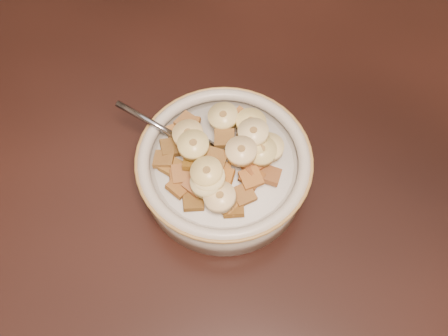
% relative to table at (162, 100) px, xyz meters
% --- Properties ---
extents(floor, '(4.00, 4.50, 0.10)m').
position_rel_table_xyz_m(floor, '(0.00, 0.00, -0.78)').
color(floor, '#422816').
rests_on(floor, ground).
extents(table, '(1.42, 0.93, 0.04)m').
position_rel_table_xyz_m(table, '(0.00, 0.00, 0.00)').
color(table, black).
rests_on(table, floor).
extents(cereal_bowl, '(0.17, 0.17, 0.04)m').
position_rel_table_xyz_m(cereal_bowl, '(0.11, -0.09, 0.04)').
color(cereal_bowl, '#BDB5A5').
rests_on(cereal_bowl, table).
extents(milk, '(0.14, 0.14, 0.00)m').
position_rel_table_xyz_m(milk, '(0.11, -0.09, 0.06)').
color(milk, silver).
rests_on(milk, cereal_bowl).
extents(spoon, '(0.05, 0.04, 0.01)m').
position_rel_table_xyz_m(spoon, '(0.09, -0.09, 0.07)').
color(spoon, gray).
rests_on(spoon, cereal_bowl).
extents(cereal_square_0, '(0.03, 0.03, 0.01)m').
position_rel_table_xyz_m(cereal_square_0, '(0.12, -0.11, 0.08)').
color(cereal_square_0, '#9E5E21').
rests_on(cereal_square_0, milk).
extents(cereal_square_1, '(0.02, 0.02, 0.01)m').
position_rel_table_xyz_m(cereal_square_1, '(0.06, -0.11, 0.07)').
color(cereal_square_1, olive).
rests_on(cereal_square_1, milk).
extents(cereal_square_2, '(0.02, 0.02, 0.01)m').
position_rel_table_xyz_m(cereal_square_2, '(0.08, -0.08, 0.07)').
color(cereal_square_2, olive).
rests_on(cereal_square_2, milk).
extents(cereal_square_3, '(0.03, 0.03, 0.01)m').
position_rel_table_xyz_m(cereal_square_3, '(0.15, -0.11, 0.08)').
color(cereal_square_3, '#955D28').
rests_on(cereal_square_3, milk).
extents(cereal_square_4, '(0.02, 0.02, 0.01)m').
position_rel_table_xyz_m(cereal_square_4, '(0.11, -0.10, 0.08)').
color(cereal_square_4, brown).
rests_on(cereal_square_4, milk).
extents(cereal_square_5, '(0.02, 0.02, 0.01)m').
position_rel_table_xyz_m(cereal_square_5, '(0.13, -0.14, 0.07)').
color(cereal_square_5, '#9C632B').
rests_on(cereal_square_5, milk).
extents(cereal_square_6, '(0.03, 0.03, 0.01)m').
position_rel_table_xyz_m(cereal_square_6, '(0.14, -0.13, 0.07)').
color(cereal_square_6, brown).
rests_on(cereal_square_6, milk).
extents(cereal_square_7, '(0.03, 0.03, 0.01)m').
position_rel_table_xyz_m(cereal_square_7, '(0.15, -0.11, 0.07)').
color(cereal_square_7, brown).
rests_on(cereal_square_7, milk).
extents(cereal_square_8, '(0.03, 0.03, 0.01)m').
position_rel_table_xyz_m(cereal_square_8, '(0.08, -0.14, 0.07)').
color(cereal_square_8, brown).
rests_on(cereal_square_8, milk).
extents(cereal_square_9, '(0.03, 0.03, 0.01)m').
position_rel_table_xyz_m(cereal_square_9, '(0.10, -0.13, 0.07)').
color(cereal_square_9, brown).
rests_on(cereal_square_9, milk).
extents(cereal_square_10, '(0.03, 0.03, 0.01)m').
position_rel_table_xyz_m(cereal_square_10, '(0.06, -0.10, 0.07)').
color(cereal_square_10, brown).
rests_on(cereal_square_10, milk).
extents(cereal_square_11, '(0.02, 0.02, 0.01)m').
position_rel_table_xyz_m(cereal_square_11, '(0.16, -0.10, 0.07)').
color(cereal_square_11, brown).
rests_on(cereal_square_11, milk).
extents(cereal_square_12, '(0.03, 0.03, 0.01)m').
position_rel_table_xyz_m(cereal_square_12, '(0.11, -0.08, 0.08)').
color(cereal_square_12, brown).
rests_on(cereal_square_12, milk).
extents(cereal_square_13, '(0.03, 0.03, 0.01)m').
position_rel_table_xyz_m(cereal_square_13, '(0.06, -0.06, 0.07)').
color(cereal_square_13, brown).
rests_on(cereal_square_13, milk).
extents(cereal_square_14, '(0.03, 0.03, 0.01)m').
position_rel_table_xyz_m(cereal_square_14, '(0.13, -0.06, 0.07)').
color(cereal_square_14, brown).
rests_on(cereal_square_14, milk).
extents(cereal_square_15, '(0.03, 0.03, 0.01)m').
position_rel_table_xyz_m(cereal_square_15, '(0.11, -0.07, 0.08)').
color(cereal_square_15, brown).
rests_on(cereal_square_15, milk).
extents(cereal_square_16, '(0.03, 0.03, 0.01)m').
position_rel_table_xyz_m(cereal_square_16, '(0.14, -0.14, 0.07)').
color(cereal_square_16, brown).
rests_on(cereal_square_16, milk).
extents(cereal_square_17, '(0.03, 0.03, 0.01)m').
position_rel_table_xyz_m(cereal_square_17, '(0.11, -0.04, 0.07)').
color(cereal_square_17, brown).
rests_on(cereal_square_17, milk).
extents(cereal_square_18, '(0.03, 0.03, 0.01)m').
position_rel_table_xyz_m(cereal_square_18, '(0.14, -0.10, 0.08)').
color(cereal_square_18, brown).
rests_on(cereal_square_18, milk).
extents(cereal_square_19, '(0.03, 0.03, 0.01)m').
position_rel_table_xyz_m(cereal_square_19, '(0.08, -0.13, 0.07)').
color(cereal_square_19, brown).
rests_on(cereal_square_19, milk).
extents(cereal_square_20, '(0.03, 0.03, 0.01)m').
position_rel_table_xyz_m(cereal_square_20, '(0.10, -0.15, 0.07)').
color(cereal_square_20, brown).
rests_on(cereal_square_20, milk).
extents(cereal_square_21, '(0.03, 0.03, 0.01)m').
position_rel_table_xyz_m(cereal_square_21, '(0.06, -0.08, 0.07)').
color(cereal_square_21, '#9B5F30').
rests_on(cereal_square_21, milk).
extents(cereal_square_22, '(0.02, 0.02, 0.01)m').
position_rel_table_xyz_m(cereal_square_22, '(0.12, -0.12, 0.08)').
color(cereal_square_22, '#955517').
rests_on(cereal_square_22, milk).
extents(cereal_square_23, '(0.03, 0.03, 0.01)m').
position_rel_table_xyz_m(cereal_square_23, '(0.08, -0.12, 0.07)').
color(cereal_square_23, brown).
rests_on(cereal_square_23, milk).
extents(cereal_square_24, '(0.02, 0.02, 0.01)m').
position_rel_table_xyz_m(cereal_square_24, '(0.07, -0.07, 0.07)').
color(cereal_square_24, brown).
rests_on(cereal_square_24, milk).
extents(cereal_square_25, '(0.03, 0.03, 0.01)m').
position_rel_table_xyz_m(cereal_square_25, '(0.11, -0.12, 0.08)').
color(cereal_square_25, olive).
rests_on(cereal_square_25, milk).
extents(cereal_square_26, '(0.03, 0.03, 0.01)m').
position_rel_table_xyz_m(cereal_square_26, '(0.07, -0.12, 0.07)').
color(cereal_square_26, brown).
rests_on(cereal_square_26, milk).
extents(cereal_square_27, '(0.02, 0.02, 0.01)m').
position_rel_table_xyz_m(cereal_square_27, '(0.09, -0.11, 0.08)').
color(cereal_square_27, brown).
rests_on(cereal_square_27, milk).
extents(banana_slice_0, '(0.04, 0.04, 0.01)m').
position_rel_table_xyz_m(banana_slice_0, '(0.15, -0.07, 0.08)').
color(banana_slice_0, '#F4E088').
rests_on(banana_slice_0, milk).
extents(banana_slice_1, '(0.04, 0.04, 0.02)m').
position_rel_table_xyz_m(banana_slice_1, '(0.10, -0.06, 0.09)').
color(banana_slice_1, beige).
rests_on(banana_slice_1, milk).
extents(banana_slice_2, '(0.04, 0.04, 0.01)m').
position_rel_table_xyz_m(banana_slice_2, '(0.14, -0.07, 0.09)').
color(banana_slice_2, beige).
rests_on(banana_slice_2, milk).
extents(banana_slice_3, '(0.04, 0.04, 0.01)m').
position_rel_table_xyz_m(banana_slice_3, '(0.13, -0.09, 0.09)').
color(banana_slice_3, '#DBC481').
rests_on(banana_slice_3, milk).
extents(banana_slice_4, '(0.04, 0.04, 0.01)m').
position_rel_table_xyz_m(banana_slice_4, '(0.13, -0.05, 0.08)').
color(banana_slice_4, '#E2D57F').
rests_on(banana_slice_4, milk).
extents(banana_slice_5, '(0.04, 0.04, 0.02)m').
position_rel_table_xyz_m(banana_slice_5, '(0.11, -0.13, 0.09)').
color(banana_slice_5, '#FEE386').
rests_on(banana_slice_5, milk).
extents(banana_slice_6, '(0.04, 0.04, 0.01)m').
position_rel_table_xyz_m(banana_slice_6, '(0.11, -0.13, 0.08)').
color(banana_slice_6, beige).
rests_on(banana_slice_6, milk).
extents(banana_slice_7, '(0.04, 0.04, 0.01)m').
position_rel_table_xyz_m(banana_slice_7, '(0.11, -0.13, 0.09)').
color(banana_slice_7, '#FEECAA').
rests_on(banana_slice_7, milk).
extents(banana_slice_8, '(0.04, 0.04, 0.01)m').
position_rel_table_xyz_m(banana_slice_8, '(0.07, -0.09, 0.09)').
color(banana_slice_8, '#D2B780').
rests_on(banana_slice_8, milk).
extents(banana_slice_9, '(0.04, 0.04, 0.01)m').
position_rel_table_xyz_m(banana_slice_9, '(0.15, -0.08, 0.08)').
color(banana_slice_9, '#DFCC76').
rests_on(banana_slice_9, milk).
extents(banana_slice_10, '(0.04, 0.04, 0.02)m').
position_rel_table_xyz_m(banana_slice_10, '(0.13, -0.14, 0.08)').
color(banana_slice_10, '#FCDD95').
rests_on(banana_slice_10, milk).
extents(banana_slice_11, '(0.04, 0.04, 0.01)m').
position_rel_table_xyz_m(banana_slice_11, '(0.08, -0.10, 0.09)').
color(banana_slice_11, tan).
rests_on(banana_slice_11, milk).
extents(banana_slice_12, '(0.04, 0.04, 0.01)m').
position_rel_table_xyz_m(banana_slice_12, '(0.14, -0.08, 0.09)').
color(banana_slice_12, '#EED67B').
rests_on(banana_slice_12, milk).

